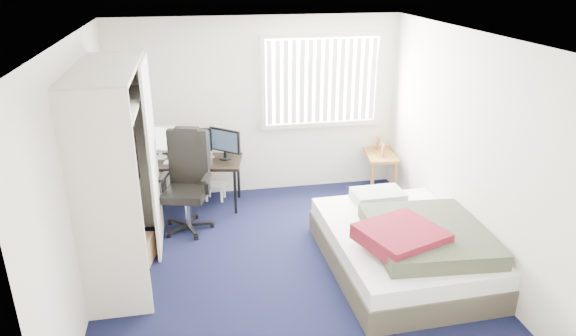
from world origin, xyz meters
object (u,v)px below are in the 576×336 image
Objects in this scene: office_chair at (188,191)px; nightstand at (379,156)px; desk at (191,157)px; bed at (405,245)px.

nightstand is (2.78, 0.74, 0.00)m from office_chair.
office_chair reaches higher than desk.
bed is at bearing -102.60° from nightstand.
nightstand is at bearing 14.82° from office_chair.
desk is at bearing 84.30° from office_chair.
office_chair is 2.88m from nightstand.
office_chair is (-0.06, -0.64, -0.22)m from desk.
office_chair is at bearing -165.18° from nightstand.
bed is at bearing -32.06° from office_chair.
bed is (-0.49, -2.17, -0.21)m from nightstand.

